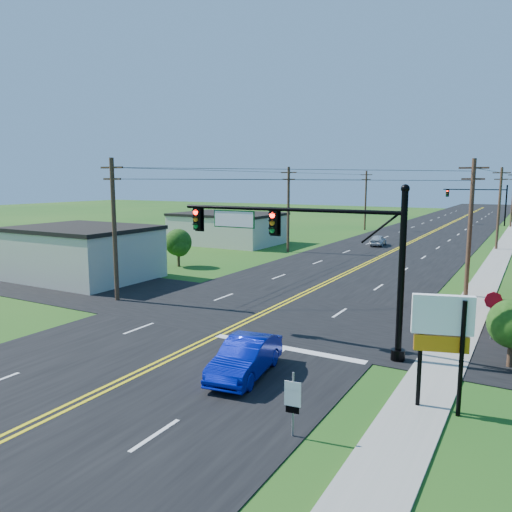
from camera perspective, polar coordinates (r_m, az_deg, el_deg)
The scene contains 19 objects.
ground at distance 20.10m, azimuth -16.51°, elevation -14.05°, with size 260.00×260.00×0.00m, color #174B15.
road_main at distance 64.62m, azimuth 17.18°, elevation 1.54°, with size 16.00×220.00×0.04m, color black.
road_cross at distance 29.21m, azimuth 0.73°, elevation -6.44°, with size 70.00×10.00×0.04m, color black.
sidewalk at distance 53.35m, azimuth 25.89°, elevation -0.37°, with size 2.00×160.00×0.08m, color gray.
signal_mast_main at distance 22.86m, azimuth 5.46°, elevation 1.37°, with size 11.30×0.60×7.48m.
signal_mast_far at distance 93.21m, azimuth 24.01°, elevation 6.06°, with size 10.98×0.60×7.48m.
cream_bldg_near at distance 40.98m, azimuth -19.15°, elevation 0.37°, with size 10.20×8.20×4.10m.
cream_bldg_far at distance 60.55m, azimuth -3.19°, elevation 3.20°, with size 12.20×9.20×3.70m.
utility_pole_left_a at distance 32.50m, azimuth -15.89°, elevation 3.20°, with size 1.80×0.28×9.00m.
utility_pole_left_b at distance 53.08m, azimuth 3.72°, elevation 5.53°, with size 1.80×0.28×9.00m.
utility_pole_left_c at distance 78.25m, azimuth 12.42°, elevation 6.36°, with size 1.80×0.28×9.00m.
utility_pole_right_a at distance 35.04m, azimuth 23.27°, elevation 3.20°, with size 1.80×0.28×9.00m.
utility_pole_right_b at distance 60.90m, azimuth 26.04°, elevation 5.07°, with size 1.80×0.28×9.00m.
tree_left at distance 44.66m, azimuth -8.88°, elevation 1.54°, with size 2.40×2.40×3.37m.
blue_car at distance 19.92m, azimuth -1.22°, elevation -11.59°, with size 1.57×4.51×1.49m, color #0714A5.
distant_car at distance 59.84m, azimuth 13.78°, elevation 1.73°, with size 1.50×3.73×1.27m, color silver.
route_sign at distance 15.43m, azimuth 4.22°, elevation -16.08°, with size 0.51×0.11×2.04m.
stop_sign at distance 26.47m, azimuth 25.47°, elevation -5.11°, with size 0.81×0.35×2.39m.
pylon_sign at distance 17.47m, azimuth 20.50°, elevation -7.65°, with size 1.93×0.82×3.98m.
Camera 1 is at (13.56, -12.71, 7.66)m, focal length 35.00 mm.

